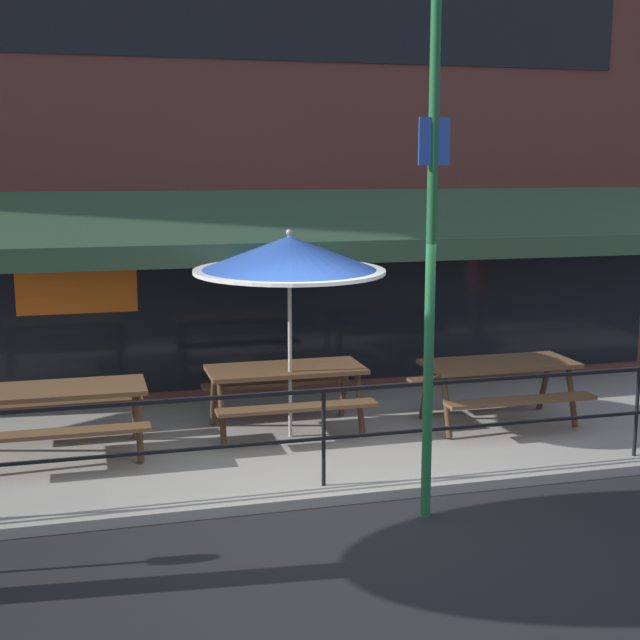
# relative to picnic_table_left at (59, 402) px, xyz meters

# --- Properties ---
(ground_plane) EXTENTS (120.00, 120.00, 0.00)m
(ground_plane) POSITION_rel_picnic_table_left_xyz_m (2.47, -1.84, -0.71)
(ground_plane) COLOR black
(patio_deck) EXTENTS (15.00, 4.00, 0.10)m
(patio_deck) POSITION_rel_picnic_table_left_xyz_m (2.47, 0.16, -0.66)
(patio_deck) COLOR #9E998E
(patio_deck) RESTS_ON ground
(restaurant_building) EXTENTS (15.00, 1.60, 7.43)m
(restaurant_building) POSITION_rel_picnic_table_left_xyz_m (2.47, 2.38, 2.98)
(restaurant_building) COLOR brown
(restaurant_building) RESTS_ON ground
(patio_railing) EXTENTS (13.84, 0.04, 0.97)m
(patio_railing) POSITION_rel_picnic_table_left_xyz_m (2.47, -1.54, 0.09)
(patio_railing) COLOR black
(patio_railing) RESTS_ON patio_deck
(picnic_table_left) EXTENTS (1.80, 1.42, 0.76)m
(picnic_table_left) POSITION_rel_picnic_table_left_xyz_m (0.00, 0.00, 0.00)
(picnic_table_left) COLOR brown
(picnic_table_left) RESTS_ON patio_deck
(picnic_table_centre) EXTENTS (1.80, 1.42, 0.76)m
(picnic_table_centre) POSITION_rel_picnic_table_left_xyz_m (2.52, 0.30, 0.00)
(picnic_table_centre) COLOR brown
(picnic_table_centre) RESTS_ON patio_deck
(picnic_table_right) EXTENTS (1.80, 1.42, 0.76)m
(picnic_table_right) POSITION_rel_picnic_table_left_xyz_m (5.04, -0.07, 0.00)
(picnic_table_right) COLOR brown
(picnic_table_right) RESTS_ON patio_deck
(patio_umbrella_centre) EXTENTS (2.14, 2.14, 2.38)m
(patio_umbrella_centre) POSITION_rel_picnic_table_left_xyz_m (2.52, 0.08, 1.47)
(patio_umbrella_centre) COLOR #B7B2A8
(patio_umbrella_centre) RESTS_ON patio_deck
(street_sign_pole) EXTENTS (0.28, 0.09, 4.68)m
(street_sign_pole) POSITION_rel_picnic_table_left_xyz_m (3.23, -2.29, 1.69)
(street_sign_pole) COLOR #1E6033
(street_sign_pole) RESTS_ON ground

